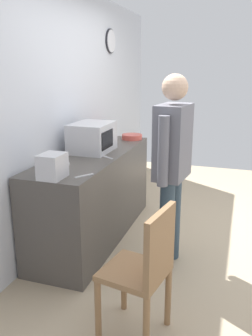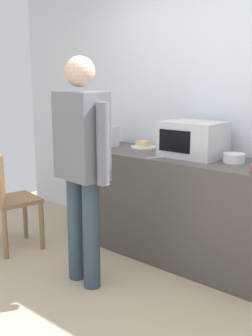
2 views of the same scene
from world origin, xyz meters
name	(u,v)px [view 1 (image 1 of 2)]	position (x,y,z in m)	size (l,w,h in m)	color
ground_plane	(210,244)	(0.00, 0.00, 0.00)	(6.00, 6.00, 0.00)	tan
back_wall	(67,113)	(0.00, 1.60, 1.30)	(5.40, 0.13, 2.60)	silver
kitchen_counter	(94,196)	(-0.19, 1.22, 0.46)	(1.97, 0.62, 0.92)	#4C4742
microwave	(92,137)	(-0.10, 1.26, 1.07)	(0.50, 0.39, 0.30)	silver
sandwich_plate	(56,163)	(-0.71, 1.36, 0.94)	(0.25, 0.25, 0.07)	white
salad_bowl	(132,137)	(0.65, 1.06, 0.95)	(0.25, 0.25, 0.06)	#C64C42
cereal_bowl	(106,133)	(0.69, 1.42, 0.97)	(0.21, 0.21, 0.09)	#C64C42
mixing_bowl	(105,141)	(0.28, 1.27, 0.96)	(0.17, 0.17, 0.07)	white
toaster	(52,166)	(-1.06, 1.19, 1.02)	(0.22, 0.18, 0.20)	silver
fork_utensil	(84,176)	(-0.94, 0.98, 0.93)	(0.17, 0.02, 0.01)	silver
spoon_utensil	(107,157)	(-0.30, 1.02, 0.93)	(0.17, 0.02, 0.01)	silver
person_standing	(172,159)	(-0.48, 0.34, 1.01)	(0.59, 0.29, 1.73)	#304351
wooden_chair	(145,268)	(-1.48, 0.31, 0.52)	(0.47, 0.47, 0.94)	olive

